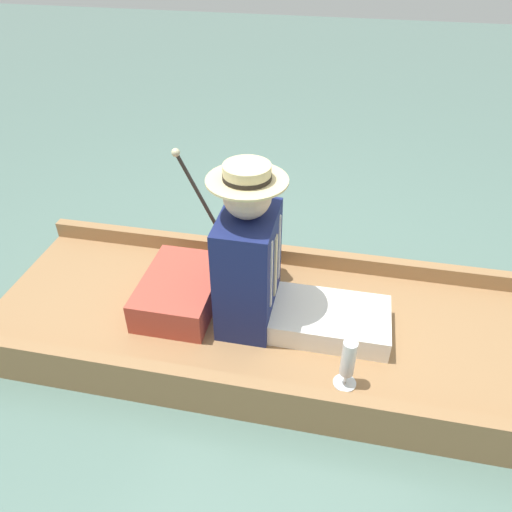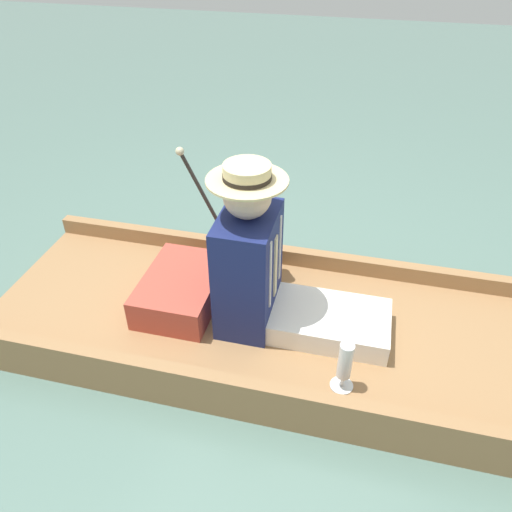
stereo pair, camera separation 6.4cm
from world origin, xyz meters
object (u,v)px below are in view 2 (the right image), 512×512
at_px(teddy_bear, 261,248).
at_px(walking_cane, 205,197).
at_px(seated_person, 268,272).
at_px(wine_glass, 345,363).

height_order(teddy_bear, walking_cane, walking_cane).
relative_size(seated_person, walking_cane, 1.26).
height_order(seated_person, walking_cane, seated_person).
bearing_deg(teddy_bear, wine_glass, 38.13).
xyz_separation_m(wine_glass, walking_cane, (-0.73, -0.82, 0.25)).
relative_size(teddy_bear, wine_glass, 1.65).
bearing_deg(wine_glass, teddy_bear, -141.87).
xyz_separation_m(teddy_bear, wine_glass, (0.64, 0.50, -0.05)).
distance_m(seated_person, wine_glass, 0.53).
height_order(seated_person, wine_glass, seated_person).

